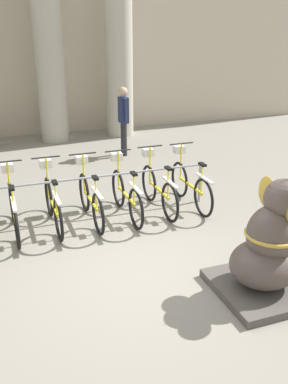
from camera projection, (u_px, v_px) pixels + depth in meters
ground_plane at (144, 269)px, 5.99m from camera, size 60.00×60.00×0.00m
building_facade at (42, 31)px, 12.41m from camera, size 20.00×0.20×6.00m
column_middle at (49, 47)px, 11.67m from camera, size 1.01×1.01×5.16m
column_right at (119, 45)px, 12.31m from camera, size 1.01×1.01×5.16m
bike_rack at (51, 188)px, 7.16m from camera, size 5.70×0.05×0.77m
bicycle_3 at (13, 209)px, 6.91m from camera, size 0.48×1.72×1.10m
bicycle_4 at (53, 203)px, 7.13m from camera, size 0.48×1.72×1.10m
bicycle_5 at (90, 198)px, 7.33m from camera, size 0.48×1.72×1.10m
bicycle_6 at (126, 194)px, 7.51m from camera, size 0.48×1.72×1.10m
bicycle_7 at (158, 188)px, 7.77m from camera, size 0.48×1.72×1.10m
bicycle_8 at (190, 184)px, 7.97m from camera, size 0.48×1.72×1.10m
elephant_statue at (270, 249)px, 5.30m from camera, size 1.18×1.18×1.78m
person_pedestrian at (123, 115)px, 10.84m from camera, size 0.23×0.47×1.75m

